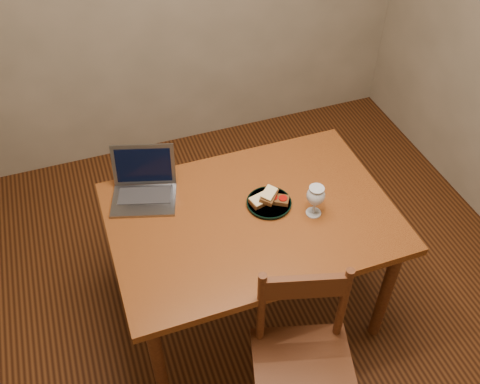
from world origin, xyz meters
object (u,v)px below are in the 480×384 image
object	(u,v)px
table	(252,227)
plate	(269,203)
chair	(304,358)
milk_glass	(315,201)
laptop	(144,183)

from	to	relation	value
table	plate	xyz separation A→B (m)	(0.10, 0.03, 0.09)
chair	plate	bearing A→B (deg)	97.35
plate	milk_glass	xyz separation A→B (m)	(0.17, -0.12, 0.07)
chair	milk_glass	bearing A→B (deg)	78.86
milk_glass	laptop	bearing A→B (deg)	150.35
plate	chair	bearing A→B (deg)	-98.30
chair	plate	xyz separation A→B (m)	(0.10, 0.65, 0.26)
laptop	milk_glass	bearing A→B (deg)	-12.81
laptop	table	bearing A→B (deg)	-19.03
plate	laptop	size ratio (longest dim) A/B	0.58
milk_glass	laptop	size ratio (longest dim) A/B	0.45
plate	laptop	xyz separation A→B (m)	(-0.53, 0.28, 0.05)
plate	milk_glass	world-z (taller)	milk_glass
plate	laptop	distance (m)	0.60
chair	plate	size ratio (longest dim) A/B	2.42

